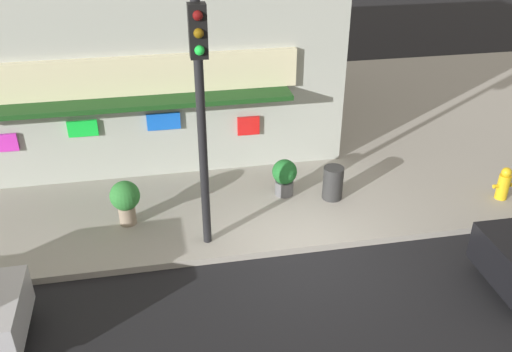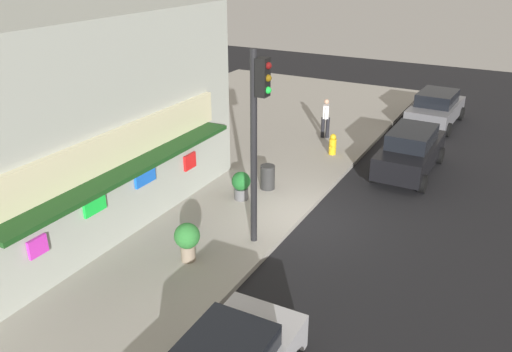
{
  "view_description": "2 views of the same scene",
  "coord_description": "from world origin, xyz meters",
  "px_view_note": "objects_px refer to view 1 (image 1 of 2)",
  "views": [
    {
      "loc": [
        -2.76,
        -9.2,
        7.26
      ],
      "look_at": [
        -0.73,
        1.44,
        1.21
      ],
      "focal_mm": 38.49,
      "sensor_mm": 36.0,
      "label": 1
    },
    {
      "loc": [
        -12.92,
        -5.36,
        7.65
      ],
      "look_at": [
        -1.4,
        0.88,
        1.86
      ],
      "focal_mm": 35.94,
      "sensor_mm": 36.0,
      "label": 2
    }
  ],
  "objects_px": {
    "fire_hydrant": "(504,184)",
    "potted_plant_by_doorway": "(125,199)",
    "trash_can": "(333,183)",
    "potted_plant_by_window": "(284,176)",
    "traffic_light": "(201,96)"
  },
  "relations": [
    {
      "from": "potted_plant_by_window",
      "to": "trash_can",
      "type": "bearing_deg",
      "value": -19.19
    },
    {
      "from": "traffic_light",
      "to": "fire_hydrant",
      "type": "bearing_deg",
      "value": 4.14
    },
    {
      "from": "fire_hydrant",
      "to": "potted_plant_by_doorway",
      "type": "distance_m",
      "value": 9.08
    },
    {
      "from": "fire_hydrant",
      "to": "potted_plant_by_doorway",
      "type": "height_order",
      "value": "potted_plant_by_doorway"
    },
    {
      "from": "trash_can",
      "to": "potted_plant_by_window",
      "type": "xyz_separation_m",
      "value": [
        -1.13,
        0.39,
        0.1
      ]
    },
    {
      "from": "trash_can",
      "to": "potted_plant_by_doorway",
      "type": "distance_m",
      "value": 4.96
    },
    {
      "from": "fire_hydrant",
      "to": "trash_can",
      "type": "relative_size",
      "value": 1.01
    },
    {
      "from": "traffic_light",
      "to": "potted_plant_by_window",
      "type": "relative_size",
      "value": 5.66
    },
    {
      "from": "trash_can",
      "to": "potted_plant_by_window",
      "type": "distance_m",
      "value": 1.2
    },
    {
      "from": "fire_hydrant",
      "to": "potted_plant_by_window",
      "type": "relative_size",
      "value": 0.9
    },
    {
      "from": "traffic_light",
      "to": "fire_hydrant",
      "type": "xyz_separation_m",
      "value": [
        7.34,
        0.53,
        -3.0
      ]
    },
    {
      "from": "potted_plant_by_window",
      "to": "potted_plant_by_doorway",
      "type": "bearing_deg",
      "value": -171.2
    },
    {
      "from": "potted_plant_by_doorway",
      "to": "potted_plant_by_window",
      "type": "xyz_separation_m",
      "value": [
        3.82,
        0.59,
        -0.12
      ]
    },
    {
      "from": "potted_plant_by_doorway",
      "to": "potted_plant_by_window",
      "type": "distance_m",
      "value": 3.87
    },
    {
      "from": "traffic_light",
      "to": "potted_plant_by_window",
      "type": "xyz_separation_m",
      "value": [
        2.11,
        1.73,
        -2.89
      ]
    }
  ]
}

